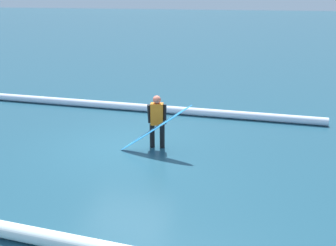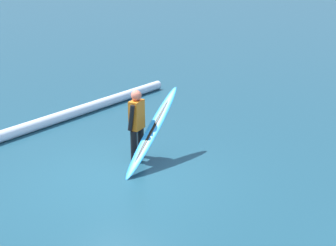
% 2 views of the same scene
% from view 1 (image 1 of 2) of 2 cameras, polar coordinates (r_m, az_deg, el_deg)
% --- Properties ---
extents(ground_plane, '(164.36, 164.36, 0.00)m').
position_cam_1_polar(ground_plane, '(11.14, -6.36, -3.32)').
color(ground_plane, navy).
extents(surfer, '(0.52, 0.24, 1.49)m').
position_cam_1_polar(surfer, '(10.70, -1.61, 0.58)').
color(surfer, black).
rests_on(surfer, ground_plane).
extents(surfboard, '(2.00, 0.44, 1.42)m').
position_cam_1_polar(surfboard, '(10.40, -1.84, -0.76)').
color(surfboard, '#268CE5').
rests_on(surfboard, ground_plane).
extents(wave_crest_foreground, '(14.39, 0.75, 0.27)m').
position_cam_1_polar(wave_crest_foreground, '(14.50, -6.97, 2.49)').
color(wave_crest_foreground, white).
rests_on(wave_crest_foreground, ground_plane).
extents(wave_crest_midground, '(22.72, 1.91, 0.30)m').
position_cam_1_polar(wave_crest_midground, '(7.55, -20.67, -14.78)').
color(wave_crest_midground, white).
rests_on(wave_crest_midground, ground_plane).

